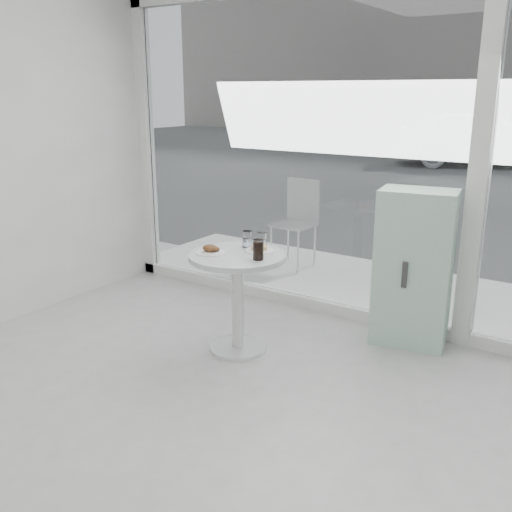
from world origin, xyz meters
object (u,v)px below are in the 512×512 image
Objects in this scene: plate_fritter at (211,250)px; cola_glass at (258,250)px; patio_chair at (297,217)px; water_tumbler_a at (247,240)px; plate_donut at (259,249)px; car_white at (480,138)px; main_table at (238,282)px; mint_cabinet at (413,268)px; water_tumbler_b at (262,241)px.

plate_fritter is 1.44× the size of cola_glass.
patio_chair is 1.98m from water_tumbler_a.
plate_fritter is at bearing -111.65° from water_tumbler_a.
car_white is at bearing 95.99° from plate_donut.
cola_glass is (0.26, -0.24, 0.02)m from water_tumbler_a.
plate_donut is at bearing 55.38° from main_table.
main_table is at bearing 30.78° from plate_fritter.
mint_cabinet is 1.28× the size of patio_chair.
patio_chair is 4.45× the size of plate_donut.
main_table is 0.37m from water_tumbler_b.
cola_glass is (0.16, -0.29, 0.02)m from water_tumbler_b.
water_tumbler_b is at bearing -66.21° from patio_chair.
mint_cabinet is at bearing 31.98° from water_tumbler_a.
plate_fritter is at bearing -171.21° from cola_glass.
cola_glass is (0.88, -2.10, 0.25)m from patio_chair.
patio_chair is 10.57m from car_white.
mint_cabinet is (1.04, 0.88, 0.06)m from main_table.
mint_cabinet is 1.21m from plate_donut.
plate_donut is (0.27, 0.24, -0.01)m from plate_fritter.
mint_cabinet reaches higher than patio_chair.
plate_fritter is at bearing -137.61° from plate_donut.
water_tumbler_a reaches higher than water_tumbler_b.
cola_glass is at bearing -42.89° from water_tumbler_a.
car_white is 36.52× the size of water_tumbler_b.
patio_chair is at bearing 111.68° from water_tumbler_b.
mint_cabinet is 10.24× the size of water_tumbler_b.
mint_cabinet is 2.08m from patio_chair.
water_tumbler_a is (1.16, -12.42, 0.08)m from car_white.
water_tumbler_a is at bearing -155.35° from water_tumbler_b.
main_table is at bearing 169.12° from cola_glass.
main_table is 5.27× the size of cola_glass.
water_tumbler_a reaches higher than plate_donut.
cola_glass is (1.42, -12.66, 0.10)m from car_white.
car_white is 12.74m from cola_glass.
water_tumbler_a is at bearing 165.35° from car_white.
plate_fritter reaches higher than plate_donut.
water_tumbler_a is (-0.05, 0.20, 0.27)m from main_table.
cola_glass is at bearing 166.41° from car_white.
water_tumbler_a is 0.11m from water_tumbler_b.
mint_cabinet reaches higher than cola_glass.
water_tumbler_a is (-0.15, 0.06, 0.04)m from plate_donut.
water_tumbler_b is (-0.04, 0.11, 0.03)m from plate_donut.
main_table is at bearing -102.64° from water_tumbler_b.
plate_donut is at bearing 121.64° from cola_glass.
plate_donut is (0.10, 0.14, 0.24)m from main_table.
cola_glass is at bearing 8.79° from plate_fritter.
plate_fritter is 0.36m from plate_donut.
water_tumbler_a is at bearing 68.35° from plate_fritter.
patio_chair is 1.97m from water_tumbler_b.
mint_cabinet is at bearing 39.07° from plate_fritter.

